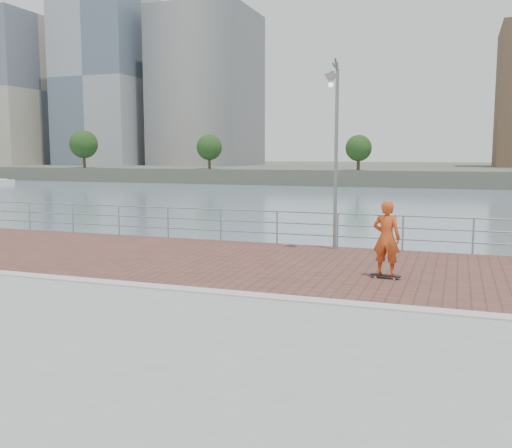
% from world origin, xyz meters
% --- Properties ---
extents(water, '(400.00, 400.00, 0.00)m').
position_xyz_m(water, '(0.00, 0.00, -2.00)').
color(water, slate).
rests_on(water, ground).
extents(brick_lane, '(40.00, 6.80, 0.02)m').
position_xyz_m(brick_lane, '(0.00, 3.60, 0.01)').
color(brick_lane, brown).
rests_on(brick_lane, seawall).
extents(curb, '(40.00, 0.40, 0.06)m').
position_xyz_m(curb, '(0.00, 0.00, 0.03)').
color(curb, '#B7B5AD').
rests_on(curb, seawall).
extents(far_shore, '(320.00, 95.00, 2.50)m').
position_xyz_m(far_shore, '(0.00, 122.50, -0.75)').
color(far_shore, '#4C5142').
rests_on(far_shore, ground).
extents(guardrail, '(39.06, 0.06, 1.13)m').
position_xyz_m(guardrail, '(0.00, 7.00, 0.69)').
color(guardrail, '#8C9EA8').
rests_on(guardrail, brick_lane).
extents(street_lamp, '(0.41, 1.19, 5.60)m').
position_xyz_m(street_lamp, '(1.04, 6.09, 3.98)').
color(street_lamp, gray).
rests_on(street_lamp, brick_lane).
extents(skateboard, '(0.74, 0.28, 0.08)m').
position_xyz_m(skateboard, '(3.08, 2.71, 0.08)').
color(skateboard, black).
rests_on(skateboard, brick_lane).
extents(skateboarder, '(0.71, 0.52, 1.81)m').
position_xyz_m(skateboarder, '(3.08, 2.71, 1.01)').
color(skateboarder, '#CA491B').
rests_on(skateboarder, skateboard).
extents(shoreline_trees, '(145.08, 5.09, 6.78)m').
position_xyz_m(shoreline_trees, '(9.03, 77.00, 4.45)').
color(shoreline_trees, '#473323').
rests_on(shoreline_trees, far_shore).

